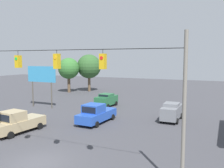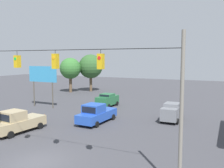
% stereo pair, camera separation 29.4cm
% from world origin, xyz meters
% --- Properties ---
extents(ground_plane, '(140.00, 140.00, 0.00)m').
position_xyz_m(ground_plane, '(0.00, 0.00, 0.00)').
color(ground_plane, '#3D3D42').
extents(overhead_signal_span, '(18.92, 0.38, 8.35)m').
position_xyz_m(overhead_signal_span, '(0.02, -0.16, 5.24)').
color(overhead_signal_span, slate).
rests_on(overhead_signal_span, ground_plane).
extents(pickup_truck_blue_withflow_mid, '(2.46, 5.60, 2.12)m').
position_xyz_m(pickup_truck_blue_withflow_mid, '(1.41, -10.80, 0.98)').
color(pickup_truck_blue_withflow_mid, '#234CB2').
rests_on(pickup_truck_blue_withflow_mid, ground_plane).
extents(sedan_green_withflow_far, '(2.19, 4.05, 1.87)m').
position_xyz_m(sedan_green_withflow_far, '(4.41, -19.50, 0.98)').
color(sedan_green_withflow_far, '#236038').
rests_on(sedan_green_withflow_far, ground_plane).
extents(sedan_grey_oncoming_far, '(1.95, 4.21, 2.00)m').
position_xyz_m(sedan_grey_oncoming_far, '(-5.81, -15.18, 1.04)').
color(sedan_grey_oncoming_far, slate).
rests_on(sedan_grey_oncoming_far, ground_plane).
extents(pickup_truck_tan_parked_shoulder, '(2.64, 5.39, 2.12)m').
position_xyz_m(pickup_truck_tan_parked_shoulder, '(6.48, -4.54, 0.98)').
color(pickup_truck_tan_parked_shoulder, tan).
rests_on(pickup_truck_tan_parked_shoulder, ground_plane).
extents(traffic_cone_nearest, '(0.31, 0.31, 0.73)m').
position_xyz_m(traffic_cone_nearest, '(7.30, -5.06, 0.37)').
color(traffic_cone_nearest, orange).
rests_on(traffic_cone_nearest, ground_plane).
extents(traffic_cone_second, '(0.31, 0.31, 0.73)m').
position_xyz_m(traffic_cone_second, '(7.42, -7.18, 0.37)').
color(traffic_cone_second, orange).
rests_on(traffic_cone_second, ground_plane).
extents(traffic_cone_third, '(0.31, 0.31, 0.73)m').
position_xyz_m(traffic_cone_third, '(7.21, -9.27, 0.37)').
color(traffic_cone_third, orange).
rests_on(traffic_cone_third, ground_plane).
extents(roadside_billboard, '(4.81, 0.16, 5.85)m').
position_xyz_m(roadside_billboard, '(12.44, -15.12, 4.37)').
color(roadside_billboard, '#4C473D').
rests_on(roadside_billboard, ground_plane).
extents(tree_horizon_left, '(5.02, 5.02, 7.77)m').
position_xyz_m(tree_horizon_left, '(15.05, -33.05, 5.23)').
color(tree_horizon_left, brown).
rests_on(tree_horizon_left, ground_plane).
extents(tree_horizon_right, '(4.28, 4.28, 7.06)m').
position_xyz_m(tree_horizon_right, '(17.98, -29.85, 4.87)').
color(tree_horizon_right, brown).
rests_on(tree_horizon_right, ground_plane).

